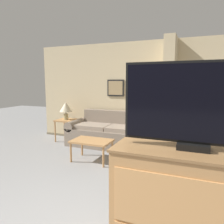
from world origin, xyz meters
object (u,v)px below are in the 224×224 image
object	(u,v)px
coffee_table	(92,142)
table_lamp	(66,108)
tv	(195,105)
couch	(110,133)
tv_dresser	(190,215)
backpack	(224,126)
bed	(224,154)

from	to	relation	value
coffee_table	table_lamp	distance (m)	1.83
table_lamp	tv	world-z (taller)	tv
couch	tv_dresser	size ratio (longest dim) A/B	1.72
couch	coffee_table	world-z (taller)	couch
backpack	couch	bearing A→B (deg)	168.50
bed	backpack	xyz separation A→B (m)	(-0.03, 0.11, 0.51)
coffee_table	table_lamp	world-z (taller)	table_lamp
coffee_table	backpack	bearing A→B (deg)	13.91
tv	bed	world-z (taller)	tv
bed	backpack	world-z (taller)	backpack
tv_dresser	coffee_table	bearing A→B (deg)	133.41
couch	bed	bearing A→B (deg)	-13.80
bed	couch	bearing A→B (deg)	166.20
couch	backpack	distance (m)	2.59
tv_dresser	bed	distance (m)	2.62
tv	couch	bearing A→B (deg)	122.61
table_lamp	tv_dresser	world-z (taller)	tv_dresser
tv_dresser	backpack	xyz separation A→B (m)	(0.45, 2.68, 0.26)
tv	bed	size ratio (longest dim) A/B	0.55
tv_dresser	bed	xyz separation A→B (m)	(0.48, 2.57, -0.25)
coffee_table	bed	bearing A→B (deg)	11.28
tv_dresser	backpack	size ratio (longest dim) A/B	2.74
coffee_table	bed	distance (m)	2.50
couch	tv	bearing A→B (deg)	-57.39
couch	bed	size ratio (longest dim) A/B	1.05
couch	table_lamp	size ratio (longest dim) A/B	4.45
table_lamp	bed	distance (m)	3.90
table_lamp	tv	distance (m)	4.63
coffee_table	tv_dresser	bearing A→B (deg)	-46.59
table_lamp	coffee_table	bearing A→B (deg)	-39.31
table_lamp	bed	world-z (taller)	table_lamp
tv	bed	distance (m)	2.85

